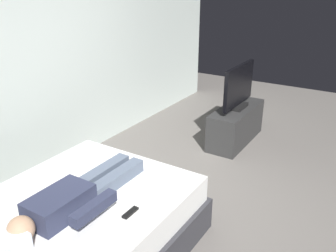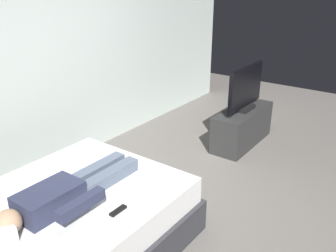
# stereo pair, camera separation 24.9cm
# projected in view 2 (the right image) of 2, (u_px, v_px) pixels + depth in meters

# --- Properties ---
(ground_plane) EXTENTS (10.00, 10.00, 0.00)m
(ground_plane) POSITION_uv_depth(u_px,v_px,m) (196.00, 216.00, 3.48)
(ground_plane) COLOR slate
(back_wall) EXTENTS (6.40, 0.10, 2.80)m
(back_wall) POSITION_uv_depth(u_px,v_px,m) (77.00, 44.00, 4.32)
(back_wall) COLOR silver
(back_wall) RESTS_ON ground
(bed) EXTENTS (2.00, 1.51, 0.54)m
(bed) POSITION_uv_depth(u_px,v_px,m) (62.00, 230.00, 2.88)
(bed) COLOR #333338
(bed) RESTS_ON ground
(person) EXTENTS (1.26, 0.46, 0.18)m
(person) POSITION_uv_depth(u_px,v_px,m) (65.00, 193.00, 2.73)
(person) COLOR #2D334C
(person) RESTS_ON bed
(remote) EXTENTS (0.15, 0.04, 0.02)m
(remote) POSITION_uv_depth(u_px,v_px,m) (118.00, 211.00, 2.65)
(remote) COLOR black
(remote) RESTS_ON bed
(tv_stand) EXTENTS (1.10, 0.40, 0.50)m
(tv_stand) POSITION_uv_depth(u_px,v_px,m) (242.00, 127.00, 4.92)
(tv_stand) COLOR #2D2D2D
(tv_stand) RESTS_ON ground
(tv) EXTENTS (0.88, 0.20, 0.59)m
(tv) POSITION_uv_depth(u_px,v_px,m) (245.00, 89.00, 4.71)
(tv) COLOR black
(tv) RESTS_ON tv_stand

